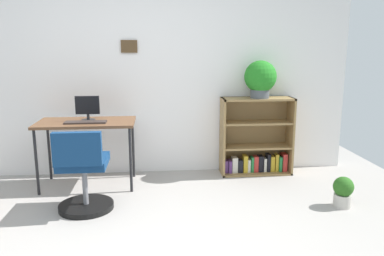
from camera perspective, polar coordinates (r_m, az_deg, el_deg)
wall_back at (r=4.68m, az=-8.47°, el=7.29°), size 5.20×0.12×2.31m
desk at (r=4.35m, az=-15.42°, el=0.20°), size 1.05×0.57×0.73m
monitor at (r=4.34m, az=-15.25°, el=2.87°), size 0.26×0.15×0.27m
keyboard at (r=4.23m, az=-15.52°, el=0.84°), size 0.44×0.14×0.02m
office_chair at (r=3.73m, az=-15.85°, el=-6.83°), size 0.52×0.55×0.81m
bookshelf_low at (r=4.76m, az=9.41°, el=-1.87°), size 0.86×0.30×0.93m
potted_plant_on_shelf at (r=4.59m, az=10.12°, el=7.31°), size 0.38×0.38×0.44m
potted_plant_floor at (r=4.03m, az=21.52°, el=-8.72°), size 0.20×0.20×0.30m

